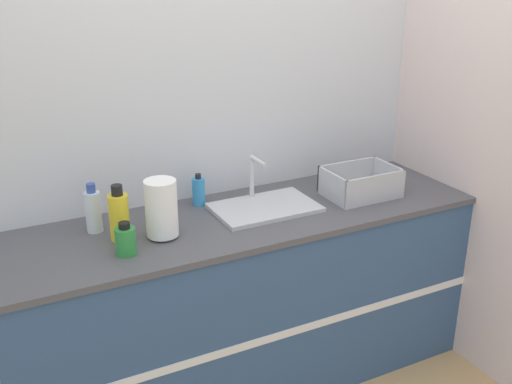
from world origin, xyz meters
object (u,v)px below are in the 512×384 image
object	(u,v)px
dish_rack	(360,186)
paper_towel_roll	(161,209)
bottle_clear	(93,211)
soap_dispenser	(199,191)
bottle_yellow	(119,216)
bottle_green	(126,240)
sink	(264,205)

from	to	relation	value
dish_rack	paper_towel_roll	bearing A→B (deg)	-179.35
bottle_clear	soap_dispenser	size ratio (longest dim) A/B	1.41
bottle_yellow	paper_towel_roll	bearing A→B (deg)	-19.82
bottle_green	soap_dispenser	size ratio (longest dim) A/B	0.88
paper_towel_roll	bottle_green	distance (m)	0.22
sink	bottle_green	distance (m)	0.74
bottle_yellow	sink	bearing A→B (deg)	1.15
paper_towel_roll	bottle_green	xyz separation A→B (m)	(-0.19, -0.09, -0.07)
bottle_clear	bottle_yellow	distance (m)	0.15
bottle_green	bottle_clear	xyz separation A→B (m)	(-0.06, 0.28, 0.04)
dish_rack	bottle_yellow	size ratio (longest dim) A/B	1.44
bottle_clear	soap_dispenser	bearing A→B (deg)	8.52
sink	soap_dispenser	xyz separation A→B (m)	(-0.26, 0.19, 0.05)
sink	bottle_yellow	bearing A→B (deg)	-178.85
paper_towel_roll	soap_dispenser	distance (m)	0.39
dish_rack	bottle_clear	xyz separation A→B (m)	(-1.30, 0.18, 0.05)
bottle_clear	soap_dispenser	world-z (taller)	bottle_clear
paper_towel_roll	dish_rack	bearing A→B (deg)	0.65
sink	bottle_green	bearing A→B (deg)	-167.36
paper_towel_roll	bottle_yellow	size ratio (longest dim) A/B	1.05
sink	bottle_yellow	distance (m)	0.71
bottle_yellow	soap_dispenser	bearing A→B (deg)	25.18
sink	bottle_green	size ratio (longest dim) A/B	3.52
bottle_green	bottle_clear	bearing A→B (deg)	102.89
soap_dispenser	sink	bearing A→B (deg)	-36.94
bottle_clear	bottle_yellow	world-z (taller)	bottle_yellow
bottle_green	bottle_yellow	distance (m)	0.16
bottle_green	soap_dispenser	bearing A→B (deg)	37.68
bottle_yellow	soap_dispenser	world-z (taller)	bottle_yellow
dish_rack	bottle_clear	distance (m)	1.32
dish_rack	bottle_green	world-z (taller)	dish_rack
paper_towel_roll	bottle_clear	bearing A→B (deg)	142.51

